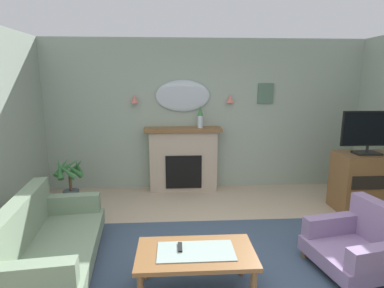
{
  "coord_description": "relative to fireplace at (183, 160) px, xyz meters",
  "views": [
    {
      "loc": [
        -0.58,
        -2.7,
        2.01
      ],
      "look_at": [
        -0.31,
        1.7,
        1.08
      ],
      "focal_mm": 29.0,
      "sensor_mm": 36.0,
      "label": 1
    }
  ],
  "objects": [
    {
      "name": "wall_mirror",
      "position": [
        0.0,
        0.14,
        1.14
      ],
      "size": [
        0.96,
        0.06,
        0.56
      ],
      "primitive_type": "ellipsoid",
      "color": "#B2BCC6"
    },
    {
      "name": "wall_back",
      "position": [
        0.41,
        0.22,
        0.78
      ],
      "size": [
        6.73,
        0.1,
        2.71
      ],
      "primitive_type": "cube",
      "color": "#93A393",
      "rests_on": "ground"
    },
    {
      "name": "wall_sconce_right",
      "position": [
        0.85,
        0.09,
        1.09
      ],
      "size": [
        0.14,
        0.14,
        0.14
      ],
      "primitive_type": "cone",
      "color": "#D17066"
    },
    {
      "name": "fireplace",
      "position": [
        0.0,
        0.0,
        0.0
      ],
      "size": [
        1.36,
        0.36,
        1.16
      ],
      "color": "tan",
      "rests_on": "ground"
    },
    {
      "name": "mantel_vase_centre",
      "position": [
        0.3,
        -0.03,
        0.78
      ],
      "size": [
        0.1,
        0.1,
        0.38
      ],
      "color": "silver",
      "rests_on": "fireplace"
    },
    {
      "name": "framed_picture",
      "position": [
        1.5,
        0.15,
        1.18
      ],
      "size": [
        0.28,
        0.03,
        0.36
      ],
      "primitive_type": "cube",
      "color": "#4C6B56"
    },
    {
      "name": "tv_flatscreen",
      "position": [
        2.72,
        -1.08,
        0.68
      ],
      "size": [
        0.84,
        0.24,
        0.65
      ],
      "color": "black",
      "rests_on": "tv_cabinet"
    },
    {
      "name": "tv_remote",
      "position": [
        -0.12,
        -2.77,
        -0.12
      ],
      "size": [
        0.04,
        0.16,
        0.02
      ],
      "primitive_type": "cube",
      "color": "black",
      "rests_on": "coffee_table"
    },
    {
      "name": "patterned_rug",
      "position": [
        0.41,
        -2.53,
        -0.56
      ],
      "size": [
        3.2,
        2.4,
        0.01
      ],
      "primitive_type": "cube",
      "color": "#38475B",
      "rests_on": "ground"
    },
    {
      "name": "coffee_table",
      "position": [
        0.02,
        -2.83,
        -0.19
      ],
      "size": [
        1.1,
        0.6,
        0.45
      ],
      "color": "brown",
      "rests_on": "ground"
    },
    {
      "name": "wall_sconce_left",
      "position": [
        -0.85,
        0.09,
        1.09
      ],
      "size": [
        0.14,
        0.14,
        0.14
      ],
      "primitive_type": "cone",
      "color": "#D17066"
    },
    {
      "name": "potted_plant_small_fern",
      "position": [
        -1.85,
        -0.53,
        -0.16
      ],
      "size": [
        0.49,
        0.5,
        0.77
      ],
      "color": "#474C56",
      "rests_on": "ground"
    },
    {
      "name": "tv_cabinet",
      "position": [
        2.72,
        -1.06,
        -0.12
      ],
      "size": [
        0.8,
        0.57,
        0.9
      ],
      "color": "brown",
      "rests_on": "ground"
    },
    {
      "name": "armchair_by_coffee_table",
      "position": [
        1.8,
        -2.56,
        -0.27
      ],
      "size": [
        0.96,
        0.94,
        0.71
      ],
      "color": "gray",
      "rests_on": "ground"
    },
    {
      "name": "floral_couch",
      "position": [
        -1.57,
        -2.31,
        -0.25
      ],
      "size": [
        1.04,
        1.79,
        0.76
      ],
      "color": "gray",
      "rests_on": "ground"
    }
  ]
}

